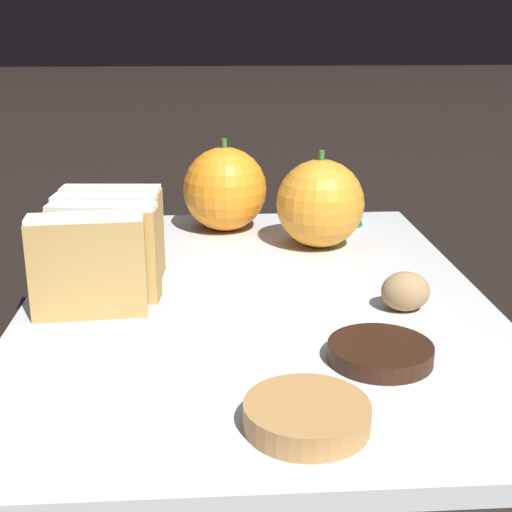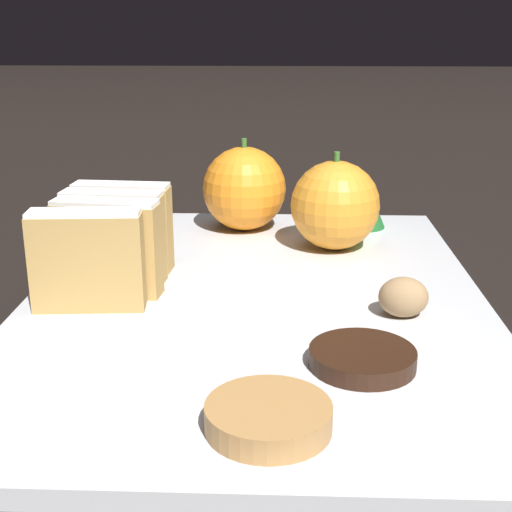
{
  "view_description": "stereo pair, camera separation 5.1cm",
  "coord_description": "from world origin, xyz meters",
  "views": [
    {
      "loc": [
        -0.03,
        -0.48,
        0.2
      ],
      "look_at": [
        0.0,
        0.0,
        0.04
      ],
      "focal_mm": 50.0,
      "sensor_mm": 36.0,
      "label": 1
    },
    {
      "loc": [
        0.02,
        -0.48,
        0.2
      ],
      "look_at": [
        0.0,
        0.0,
        0.04
      ],
      "focal_mm": 50.0,
      "sensor_mm": 36.0,
      "label": 2
    }
  ],
  "objects": [
    {
      "name": "orange_far",
      "position": [
        0.06,
        0.12,
        0.05
      ],
      "size": [
        0.08,
        0.08,
        0.08
      ],
      "color": "orange",
      "rests_on": "serving_platter"
    },
    {
      "name": "gingerbread_cookie",
      "position": [
        0.01,
        -0.18,
        0.02
      ],
      "size": [
        0.06,
        0.06,
        0.01
      ],
      "color": "#B27F47",
      "rests_on": "serving_platter"
    },
    {
      "name": "walnut",
      "position": [
        0.1,
        -0.03,
        0.03
      ],
      "size": [
        0.03,
        0.03,
        0.03
      ],
      "color": "#9E7A51",
      "rests_on": "serving_platter"
    },
    {
      "name": "stollen_slice_front",
      "position": [
        -0.11,
        -0.03,
        0.05
      ],
      "size": [
        0.08,
        0.03,
        0.07
      ],
      "color": "tan",
      "rests_on": "serving_platter"
    },
    {
      "name": "stollen_slice_fourth",
      "position": [
        -0.11,
        0.05,
        0.05
      ],
      "size": [
        0.08,
        0.03,
        0.07
      ],
      "color": "tan",
      "rests_on": "serving_platter"
    },
    {
      "name": "evergreen_sprig",
      "position": [
        0.1,
        0.19,
        0.04
      ],
      "size": [
        0.04,
        0.04,
        0.05
      ],
      "color": "#195623",
      "rests_on": "serving_platter"
    },
    {
      "name": "stollen_slice_third",
      "position": [
        -0.11,
        0.03,
        0.05
      ],
      "size": [
        0.08,
        0.03,
        0.07
      ],
      "color": "tan",
      "rests_on": "serving_platter"
    },
    {
      "name": "ground_plane",
      "position": [
        0.0,
        0.0,
        0.0
      ],
      "size": [
        6.0,
        6.0,
        0.0
      ],
      "primitive_type": "plane",
      "color": "black"
    },
    {
      "name": "serving_platter",
      "position": [
        0.0,
        0.0,
        0.01
      ],
      "size": [
        0.33,
        0.46,
        0.01
      ],
      "color": "silver",
      "rests_on": "ground_plane"
    },
    {
      "name": "orange_near",
      "position": [
        -0.02,
        0.17,
        0.05
      ],
      "size": [
        0.08,
        0.08,
        0.09
      ],
      "color": "orange",
      "rests_on": "serving_platter"
    },
    {
      "name": "chocolate_cookie",
      "position": [
        0.07,
        -0.11,
        0.02
      ],
      "size": [
        0.06,
        0.06,
        0.01
      ],
      "color": "black",
      "rests_on": "serving_platter"
    },
    {
      "name": "stollen_slice_second",
      "position": [
        -0.11,
        -0.0,
        0.05
      ],
      "size": [
        0.08,
        0.03,
        0.07
      ],
      "color": "tan",
      "rests_on": "serving_platter"
    }
  ]
}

